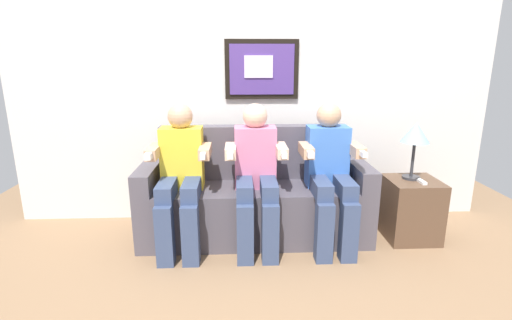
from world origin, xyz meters
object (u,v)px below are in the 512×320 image
object	(u,v)px
side_table_right	(411,209)
table_lamp	(415,135)
person_on_left	(181,173)
couch	(255,200)
person_on_right	(330,171)
spare_remote_on_table	(421,181)
person_in_middle	(256,172)

from	to	relation	value
side_table_right	table_lamp	size ratio (longest dim) A/B	1.09
person_on_left	table_lamp	size ratio (longest dim) A/B	2.41
table_lamp	couch	bearing A→B (deg)	176.98
person_on_left	table_lamp	xyz separation A→B (m)	(1.83, 0.10, 0.25)
person_on_right	couch	bearing A→B (deg)	163.66
person_on_right	person_on_left	bearing A→B (deg)	180.00
table_lamp	person_on_left	bearing A→B (deg)	-176.85
side_table_right	table_lamp	distance (m)	0.61
table_lamp	spare_remote_on_table	bearing A→B (deg)	-71.77
couch	person_in_middle	size ratio (longest dim) A/B	1.66
couch	person_on_left	xyz separation A→B (m)	(-0.57, -0.17, 0.29)
person_on_right	table_lamp	distance (m)	0.74
side_table_right	table_lamp	world-z (taller)	table_lamp
person_on_left	spare_remote_on_table	bearing A→B (deg)	-0.19
couch	person_in_middle	xyz separation A→B (m)	(-0.00, -0.17, 0.29)
side_table_right	spare_remote_on_table	xyz separation A→B (m)	(0.03, -0.07, 0.26)
couch	person_on_left	distance (m)	0.66
person_on_left	person_on_right	bearing A→B (deg)	0.00
person_on_right	side_table_right	xyz separation A→B (m)	(0.70, 0.06, -0.36)
couch	spare_remote_on_table	world-z (taller)	couch
person_in_middle	table_lamp	xyz separation A→B (m)	(1.26, 0.10, 0.25)
person_on_left	side_table_right	bearing A→B (deg)	1.91
person_on_left	person_on_right	distance (m)	1.14
person_in_middle	spare_remote_on_table	bearing A→B (deg)	-0.28
couch	table_lamp	xyz separation A→B (m)	(1.26, -0.07, 0.55)
couch	person_on_right	world-z (taller)	person_on_right
person_in_middle	spare_remote_on_table	distance (m)	1.30
person_on_left	person_on_right	size ratio (longest dim) A/B	1.00
person_in_middle	person_on_right	size ratio (longest dim) A/B	1.00
person_in_middle	side_table_right	size ratio (longest dim) A/B	2.22
spare_remote_on_table	table_lamp	bearing A→B (deg)	108.23
person_in_middle	spare_remote_on_table	world-z (taller)	person_in_middle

